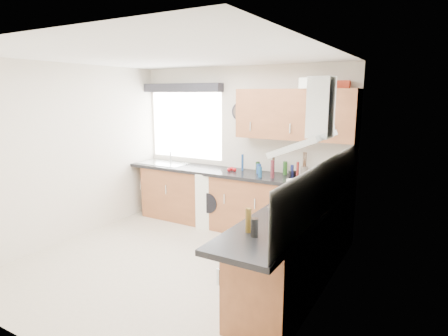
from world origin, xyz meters
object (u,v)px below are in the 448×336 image
Objects in this scene: extractor_hood at (312,125)px; upper_cabinets at (295,114)px; oven at (297,248)px; washing_machine at (218,198)px.

upper_cabinets is (-0.65, 1.33, 0.03)m from extractor_hood.
oven is 0.50× the size of upper_cabinets.
washing_machine is at bearing 145.11° from oven.
oven is at bearing 180.00° from extractor_hood.
extractor_hood is 2.59m from washing_machine.
extractor_hood is (0.10, -0.00, 1.34)m from oven.
washing_machine is (-1.20, -0.10, -1.36)m from upper_cabinets.
upper_cabinets reaches higher than oven.
extractor_hood is 0.89× the size of washing_machine.
washing_machine reaches higher than oven.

